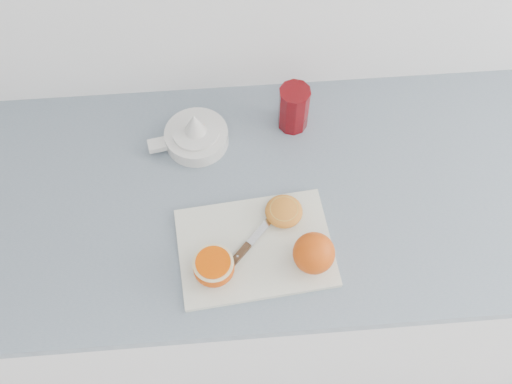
% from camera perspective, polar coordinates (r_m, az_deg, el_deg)
% --- Properties ---
extents(counter, '(2.41, 0.64, 0.89)m').
position_cam_1_polar(counter, '(1.65, 0.42, -7.62)').
color(counter, white).
rests_on(counter, ground).
extents(cutting_board, '(0.33, 0.25, 0.01)m').
position_cam_1_polar(cutting_board, '(1.18, -0.08, -5.56)').
color(cutting_board, silver).
rests_on(cutting_board, counter).
extents(whole_orange, '(0.08, 0.08, 0.08)m').
position_cam_1_polar(whole_orange, '(1.13, 5.81, -6.11)').
color(whole_orange, red).
rests_on(whole_orange, cutting_board).
extents(half_orange, '(0.08, 0.08, 0.05)m').
position_cam_1_polar(half_orange, '(1.14, -4.24, -7.50)').
color(half_orange, red).
rests_on(half_orange, cutting_board).
extents(squeezed_shell, '(0.08, 0.08, 0.03)m').
position_cam_1_polar(squeezed_shell, '(1.20, 2.80, -1.93)').
color(squeezed_shell, orange).
rests_on(squeezed_shell, cutting_board).
extents(paring_knife, '(0.12, 0.13, 0.01)m').
position_cam_1_polar(paring_knife, '(1.17, -1.39, -6.00)').
color(paring_knife, '#46291B').
rests_on(paring_knife, cutting_board).
extents(citrus_juicer, '(0.19, 0.15, 0.10)m').
position_cam_1_polar(citrus_juicer, '(1.31, -6.07, 5.69)').
color(citrus_juicer, white).
rests_on(citrus_juicer, counter).
extents(red_tumbler, '(0.07, 0.07, 0.12)m').
position_cam_1_polar(red_tumbler, '(1.32, 3.78, 8.26)').
color(red_tumbler, '#67060B').
rests_on(red_tumbler, counter).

